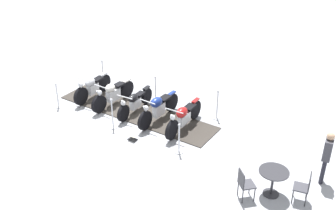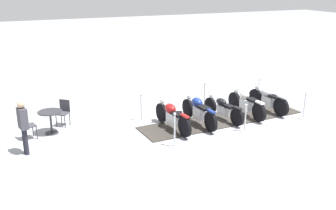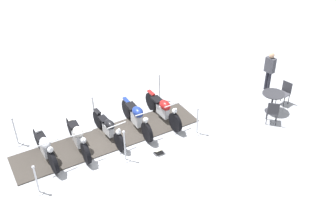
% 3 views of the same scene
% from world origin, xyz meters
% --- Properties ---
extents(ground_plane, '(80.00, 80.00, 0.00)m').
position_xyz_m(ground_plane, '(0.00, 0.00, 0.00)').
color(ground_plane, '#A8AAB2').
extents(display_platform, '(6.54, 1.89, 0.03)m').
position_xyz_m(display_platform, '(0.00, 0.00, 0.02)').
color(display_platform, '#38332D').
rests_on(display_platform, ground_plane).
extents(motorcycle_chrome, '(0.79, 2.13, 1.04)m').
position_xyz_m(motorcycle_chrome, '(-2.12, -0.16, 0.51)').
color(motorcycle_chrome, black).
rests_on(motorcycle_chrome, display_platform).
extents(motorcycle_cream, '(0.68, 2.27, 1.01)m').
position_xyz_m(motorcycle_cream, '(-1.06, -0.10, 0.50)').
color(motorcycle_cream, black).
rests_on(motorcycle_cream, display_platform).
extents(motorcycle_black, '(0.66, 2.19, 0.93)m').
position_xyz_m(motorcycle_black, '(0.01, -0.04, 0.46)').
color(motorcycle_black, black).
rests_on(motorcycle_black, display_platform).
extents(motorcycle_navy, '(0.64, 2.34, 1.03)m').
position_xyz_m(motorcycle_navy, '(1.06, 0.03, 0.55)').
color(motorcycle_navy, black).
rests_on(motorcycle_navy, display_platform).
extents(motorcycle_maroon, '(0.68, 2.33, 1.03)m').
position_xyz_m(motorcycle_maroon, '(2.13, 0.10, 0.52)').
color(motorcycle_maroon, black).
rests_on(motorcycle_maroon, display_platform).
extents(stanchion_right_rear, '(0.29, 0.29, 1.07)m').
position_xyz_m(stanchion_right_rear, '(2.82, -1.12, 0.38)').
color(stanchion_right_rear, silver).
rests_on(stanchion_right_rear, ground_plane).
extents(stanchion_left_rear, '(0.34, 0.34, 1.14)m').
position_xyz_m(stanchion_left_rear, '(2.66, 1.48, 0.36)').
color(stanchion_left_rear, silver).
rests_on(stanchion_left_rear, ground_plane).
extents(stanchion_left_front, '(0.34, 0.34, 1.07)m').
position_xyz_m(stanchion_left_front, '(-2.82, 1.12, 0.33)').
color(stanchion_left_front, silver).
rests_on(stanchion_left_front, ground_plane).
extents(stanchion_left_mid, '(0.32, 0.32, 1.01)m').
position_xyz_m(stanchion_left_mid, '(-0.08, 1.30, 0.32)').
color(stanchion_left_mid, silver).
rests_on(stanchion_left_mid, ground_plane).
extents(stanchion_right_mid, '(0.30, 0.30, 1.16)m').
position_xyz_m(stanchion_right_mid, '(0.08, -1.30, 0.41)').
color(stanchion_right_mid, silver).
rests_on(stanchion_right_mid, ground_plane).
extents(stanchion_right_front, '(0.29, 0.29, 1.01)m').
position_xyz_m(stanchion_right_front, '(-2.66, -1.48, 0.35)').
color(stanchion_right_front, silver).
rests_on(stanchion_right_front, ground_plane).
extents(info_placard, '(0.33, 0.26, 0.20)m').
position_xyz_m(info_placard, '(1.16, -1.49, 0.07)').
color(info_placard, '#333338').
rests_on(info_placard, ground_plane).
extents(cafe_table, '(0.82, 0.82, 0.79)m').
position_xyz_m(cafe_table, '(6.04, -1.21, 0.60)').
color(cafe_table, '#2D2D33').
rests_on(cafe_table, ground_plane).
extents(cafe_chair_near_table, '(0.49, 0.49, 0.92)m').
position_xyz_m(cafe_chair_near_table, '(6.84, -0.99, 0.53)').
color(cafe_chair_near_table, '#2D2D33').
rests_on(cafe_chair_near_table, ground_plane).
extents(cafe_chair_across_table, '(0.56, 0.56, 0.93)m').
position_xyz_m(cafe_chair_across_table, '(5.52, -1.84, 0.53)').
color(cafe_chair_across_table, '#2D2D33').
rests_on(cafe_chair_across_table, ground_plane).
extents(bystander_person, '(0.30, 0.44, 1.67)m').
position_xyz_m(bystander_person, '(6.97, 0.16, 1.00)').
color(bystander_person, '#23232D').
rests_on(bystander_person, ground_plane).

